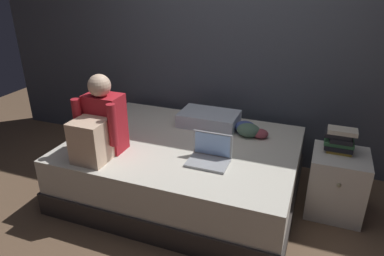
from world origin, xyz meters
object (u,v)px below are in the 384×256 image
Objects in this scene: person_sitting at (99,126)px; laptop at (210,155)px; nightstand at (336,183)px; pillow at (209,119)px; clothes_pile at (249,130)px; book_stack at (340,140)px; bed at (183,168)px.

person_sitting reaches higher than laptop.
pillow is (-1.21, 0.26, 0.30)m from nightstand.
pillow is (0.64, 0.87, -0.19)m from person_sitting.
laptop reaches higher than clothes_pile.
book_stack is 0.74× the size of clothes_pile.
person_sitting is 1.93m from book_stack.
bed is 3.05× the size of person_sitting.
bed is at bearing -171.85° from nightstand.
book_stack reaches higher than laptop.
nightstand is 2.25× the size of book_stack.
person_sitting is 2.05× the size of laptop.
person_sitting is at bearing -160.01° from book_stack.
nightstand is 0.96× the size of pillow.
person_sitting is (-1.85, -0.61, 0.48)m from nightstand.
bed is at bearing 144.34° from laptop.
person_sitting is (-0.55, -0.42, 0.50)m from bed.
person_sitting reaches higher than pillow.
pillow is 1.20m from book_stack.
nightstand is at bearing -12.31° from pillow.
book_stack is (1.17, -0.21, 0.07)m from pillow.
clothes_pile is (-0.76, 0.12, -0.08)m from book_stack.
person_sitting is at bearing -142.53° from bed.
bed is 0.69m from clothes_pile.
pillow is at bearing 53.71° from person_sitting.
nightstand is 1.10m from laptop.
person_sitting is 2.73× the size of book_stack.
bed is at bearing -169.28° from book_stack.
nightstand is 1.68× the size of laptop.
bed is 6.25× the size of laptop.
pillow is at bearing 167.69° from nightstand.
book_stack is at bearing 122.86° from nightstand.
bed is at bearing -144.34° from clothes_pile.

